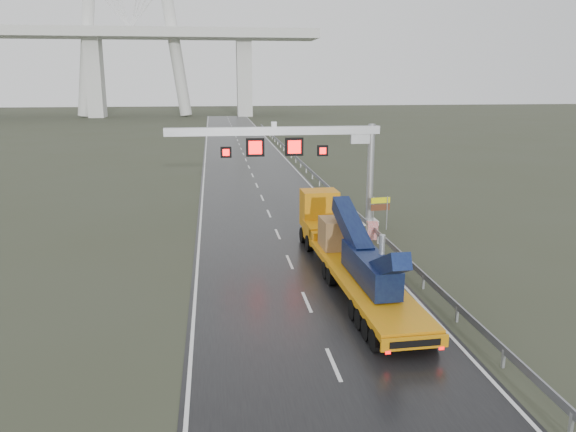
{
  "coord_description": "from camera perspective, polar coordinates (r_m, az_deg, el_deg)",
  "views": [
    {
      "loc": [
        -4.16,
        -20.4,
        10.29
      ],
      "look_at": [
        -0.34,
        8.2,
        3.2
      ],
      "focal_mm": 35.0,
      "sensor_mm": 36.0,
      "label": 1
    }
  ],
  "objects": [
    {
      "name": "guardrail",
      "position": [
        52.32,
        3.83,
        3.21
      ],
      "size": [
        0.2,
        140.0,
        1.4
      ],
      "primitive_type": null,
      "color": "gray",
      "rests_on": "ground"
    },
    {
      "name": "sign_gantry",
      "position": [
        39.18,
        1.65,
        6.94
      ],
      "size": [
        14.9,
        1.2,
        7.42
      ],
      "color": "silver",
      "rests_on": "ground"
    },
    {
      "name": "exit_sign_pair",
      "position": [
        39.31,
        9.36,
        0.92
      ],
      "size": [
        1.37,
        0.2,
        2.36
      ],
      "rotation": [
        0.0,
        0.0,
        0.1
      ],
      "color": "#9B9FA4",
      "rests_on": "ground"
    },
    {
      "name": "striped_barrier",
      "position": [
        37.16,
        8.53,
        -1.47
      ],
      "size": [
        0.73,
        0.42,
        1.2
      ],
      "primitive_type": "cube",
      "rotation": [
        0.0,
        0.0,
        0.06
      ],
      "color": "red",
      "rests_on": "ground"
    },
    {
      "name": "road",
      "position": [
        61.41,
        -3.63,
        4.14
      ],
      "size": [
        11.0,
        200.0,
        0.02
      ],
      "primitive_type": "cube",
      "color": "black",
      "rests_on": "ground"
    },
    {
      "name": "ground",
      "position": [
        23.23,
        3.58,
        -12.52
      ],
      "size": [
        400.0,
        400.0,
        0.0
      ],
      "primitive_type": "plane",
      "color": "#353827",
      "rests_on": "ground"
    },
    {
      "name": "heavy_haul_truck",
      "position": [
        30.42,
        5.73,
        -2.92
      ],
      "size": [
        3.08,
        17.37,
        4.06
      ],
      "rotation": [
        0.0,
        0.0,
        0.03
      ],
      "color": "orange",
      "rests_on": "ground"
    }
  ]
}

